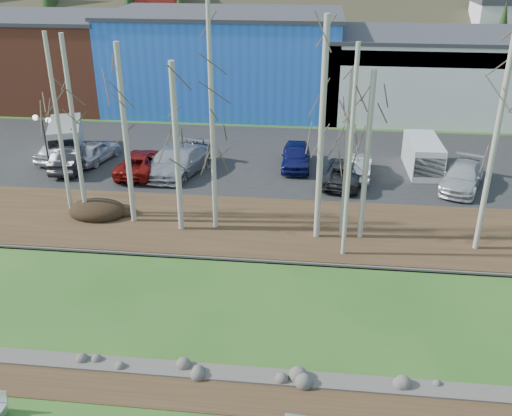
# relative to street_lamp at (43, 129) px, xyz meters

# --- Properties ---
(dirt_strip) EXTENTS (80.00, 1.80, 0.03)m
(dirt_strip) POSITION_rel_street_lamp_xyz_m (14.57, -18.18, -3.14)
(dirt_strip) COLOR #382616
(dirt_strip) RESTS_ON ground
(near_bank_rocks) EXTENTS (80.00, 0.80, 0.50)m
(near_bank_rocks) POSITION_rel_street_lamp_xyz_m (14.57, -17.18, -3.16)
(near_bank_rocks) COLOR #47423D
(near_bank_rocks) RESTS_ON ground
(river) EXTENTS (80.00, 8.00, 0.90)m
(river) POSITION_rel_street_lamp_xyz_m (14.57, -13.08, -3.16)
(river) COLOR #121A31
(river) RESTS_ON ground
(far_bank_rocks) EXTENTS (80.00, 0.80, 0.46)m
(far_bank_rocks) POSITION_rel_street_lamp_xyz_m (14.57, -8.98, -3.16)
(far_bank_rocks) COLOR #47423D
(far_bank_rocks) RESTS_ON ground
(far_bank) EXTENTS (80.00, 7.00, 0.15)m
(far_bank) POSITION_rel_street_lamp_xyz_m (14.57, -5.78, -3.08)
(far_bank) COLOR #382616
(far_bank) RESTS_ON ground
(parking_lot) EXTENTS (80.00, 14.00, 0.14)m
(parking_lot) POSITION_rel_street_lamp_xyz_m (14.57, 4.72, -3.09)
(parking_lot) COLOR black
(parking_lot) RESTS_ON ground
(building_brick) EXTENTS (16.32, 12.24, 7.80)m
(building_brick) POSITION_rel_street_lamp_xyz_m (-9.43, 18.72, 0.75)
(building_brick) COLOR brown
(building_brick) RESTS_ON ground
(building_blue) EXTENTS (20.40, 12.24, 8.30)m
(building_blue) POSITION_rel_street_lamp_xyz_m (8.57, 18.72, 1.00)
(building_blue) COLOR blue
(building_blue) RESTS_ON ground
(building_white) EXTENTS (18.36, 12.24, 6.80)m
(building_white) POSITION_rel_street_lamp_xyz_m (26.57, 18.70, 0.25)
(building_white) COLOR silver
(building_white) RESTS_ON ground
(dirt_mound) EXTENTS (3.18, 2.25, 0.62)m
(dirt_mound) POSITION_rel_street_lamp_xyz_m (5.26, -5.54, -2.70)
(dirt_mound) COLOR black
(dirt_mound) RESTS_ON far_bank
(birch_0) EXTENTS (0.23, 0.23, 9.68)m
(birch_0) POSITION_rel_street_lamp_xyz_m (4.62, -5.62, 1.83)
(birch_0) COLOR beige
(birch_0) RESTS_ON far_bank
(birch_1) EXTENTS (0.22, 0.22, 9.70)m
(birch_1) POSITION_rel_street_lamp_xyz_m (3.65, -5.33, 1.84)
(birch_1) COLOR beige
(birch_1) RESTS_ON far_bank
(birch_2) EXTENTS (0.28, 0.28, 9.38)m
(birch_2) POSITION_rel_street_lamp_xyz_m (7.44, -5.97, 1.68)
(birch_2) COLOR beige
(birch_2) RESTS_ON far_bank
(birch_3) EXTENTS (0.20, 0.20, 11.47)m
(birch_3) POSITION_rel_street_lamp_xyz_m (11.92, -6.22, 2.73)
(birch_3) COLOR beige
(birch_3) RESTS_ON far_bank
(birch_4) EXTENTS (0.29, 0.29, 8.67)m
(birch_4) POSITION_rel_street_lamp_xyz_m (10.20, -6.62, 1.33)
(birch_4) COLOR beige
(birch_4) RESTS_ON far_bank
(birch_5) EXTENTS (0.20, 0.20, 8.54)m
(birch_5) POSITION_rel_street_lamp_xyz_m (11.97, -6.23, 1.26)
(birch_5) COLOR beige
(birch_5) RESTS_ON far_bank
(birch_6) EXTENTS (0.20, 0.20, 9.93)m
(birch_6) POSITION_rel_street_lamp_xyz_m (18.54, -8.32, 1.95)
(birch_6) COLOR beige
(birch_6) RESTS_ON far_bank
(birch_7) EXTENTS (0.29, 0.29, 10.83)m
(birch_7) POSITION_rel_street_lamp_xyz_m (17.24, -6.68, 2.41)
(birch_7) COLOR beige
(birch_7) RESTS_ON far_bank
(birch_8) EXTENTS (0.27, 0.27, 8.45)m
(birch_8) POSITION_rel_street_lamp_xyz_m (19.44, -6.51, 1.22)
(birch_8) COLOR beige
(birch_8) RESTS_ON far_bank
(birch_9) EXTENTS (0.26, 0.26, 10.92)m
(birch_9) POSITION_rel_street_lamp_xyz_m (25.01, -7.05, 2.45)
(birch_9) COLOR beige
(birch_9) RESTS_ON far_bank
(birch_10) EXTENTS (0.27, 0.27, 8.45)m
(birch_10) POSITION_rel_street_lamp_xyz_m (18.52, -6.51, 1.22)
(birch_10) COLOR beige
(birch_10) RESTS_ON far_bank
(street_lamp) EXTENTS (1.39, 0.76, 3.84)m
(street_lamp) POSITION_rel_street_lamp_xyz_m (0.00, 0.00, 0.00)
(street_lamp) COLOR #262628
(street_lamp) RESTS_ON parking_lot
(car_0) EXTENTS (2.62, 4.53, 1.45)m
(car_0) POSITION_rel_street_lamp_xyz_m (2.08, 2.62, -2.30)
(car_0) COLOR silver
(car_0) RESTS_ON parking_lot
(car_1) EXTENTS (2.04, 4.87, 1.56)m
(car_1) POSITION_rel_street_lamp_xyz_m (1.07, 1.10, -2.24)
(car_1) COLOR black
(car_1) RESTS_ON parking_lot
(car_2) EXTENTS (2.41, 5.17, 1.43)m
(car_2) POSITION_rel_street_lamp_xyz_m (5.82, 0.87, -2.30)
(car_2) COLOR maroon
(car_2) RESTS_ON parking_lot
(car_3) EXTENTS (3.73, 5.95, 1.61)m
(car_3) POSITION_rel_street_lamp_xyz_m (8.48, 1.13, -2.22)
(car_3) COLOR #9C9CA4
(car_3) RESTS_ON parking_lot
(car_4) EXTENTS (1.93, 4.61, 1.56)m
(car_4) POSITION_rel_street_lamp_xyz_m (15.70, 3.03, -2.24)
(car_4) COLOR #121552
(car_4) RESTS_ON parking_lot
(car_5) EXTENTS (1.93, 4.48, 1.44)m
(car_5) POSITION_rel_street_lamp_xyz_m (19.75, 1.82, -2.30)
(car_5) COLOR #ABABAE
(car_5) RESTS_ON parking_lot
(car_6) EXTENTS (3.24, 5.44, 1.42)m
(car_6) POSITION_rel_street_lamp_xyz_m (18.77, 0.69, -2.31)
(car_6) COLOR #29292C
(car_6) RESTS_ON parking_lot
(car_7) EXTENTS (3.78, 5.53, 1.49)m
(car_7) POSITION_rel_street_lamp_xyz_m (25.90, 0.61, -2.28)
(car_7) COLOR #BCBCBE
(car_7) RESTS_ON parking_lot
(car_8) EXTENTS (2.62, 4.53, 1.45)m
(car_8) POSITION_rel_street_lamp_xyz_m (-0.40, 2.62, -2.30)
(car_8) COLOR silver
(car_8) RESTS_ON parking_lot
(car_9) EXTENTS (3.73, 5.95, 1.61)m
(car_9) POSITION_rel_street_lamp_xyz_m (7.75, 1.13, -2.22)
(car_9) COLOR #9C9CA4
(car_9) RESTS_ON parking_lot
(van_white) EXTENTS (2.06, 4.71, 2.04)m
(van_white) POSITION_rel_street_lamp_xyz_m (23.94, 3.24, -2.00)
(van_white) COLOR white
(van_white) RESTS_ON parking_lot
(van_grey) EXTENTS (3.70, 5.39, 2.18)m
(van_grey) POSITION_rel_street_lamp_xyz_m (-0.46, 3.84, -1.93)
(van_grey) COLOR #B0B2B4
(van_grey) RESTS_ON parking_lot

